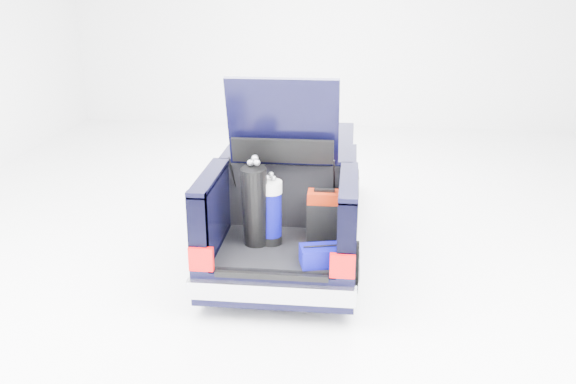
# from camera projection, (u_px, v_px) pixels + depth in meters

# --- Properties ---
(ground) EXTENTS (14.00, 14.00, 0.00)m
(ground) POSITION_uv_depth(u_px,v_px,m) (292.00, 241.00, 8.57)
(ground) COLOR white
(ground) RESTS_ON ground
(car) EXTENTS (1.87, 4.65, 2.47)m
(car) POSITION_uv_depth(u_px,v_px,m) (293.00, 193.00, 8.44)
(car) COLOR black
(car) RESTS_ON ground
(red_suitcase) EXTENTS (0.39, 0.25, 0.63)m
(red_suitcase) POSITION_uv_depth(u_px,v_px,m) (324.00, 216.00, 7.04)
(red_suitcase) COLOR maroon
(red_suitcase) RESTS_ON car
(black_golf_bag) EXTENTS (0.33, 0.39, 1.05)m
(black_golf_bag) POSITION_uv_depth(u_px,v_px,m) (255.00, 206.00, 6.86)
(black_golf_bag) COLOR black
(black_golf_bag) RESTS_ON car
(blue_golf_bag) EXTENTS (0.33, 0.33, 0.85)m
(blue_golf_bag) POSITION_uv_depth(u_px,v_px,m) (271.00, 212.00, 6.93)
(blue_golf_bag) COLOR black
(blue_golf_bag) RESTS_ON car
(blue_duffel) EXTENTS (0.48, 0.37, 0.22)m
(blue_duffel) POSITION_uv_depth(u_px,v_px,m) (320.00, 256.00, 6.50)
(blue_duffel) COLOR #06046D
(blue_duffel) RESTS_ON car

